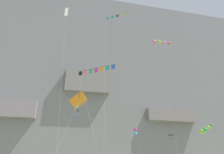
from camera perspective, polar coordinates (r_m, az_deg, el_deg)
The scene contains 9 objects.
cliff_face at distance 79.74m, azimuth -7.82°, elevation -1.87°, with size 180.00×28.71×66.20m.
kite_box_low_center at distance 46.21m, azimuth 6.73°, elevation -15.34°, with size 0.88×5.09×10.42m.
kite_delta_near_cliff at distance 41.18m, azimuth 16.57°, elevation -16.79°, with size 2.15×5.48×7.61m.
kite_windsock_low_left at distance 38.63m, azimuth 25.17°, elevation -13.61°, with size 1.80×4.06×8.95m.
kite_diamond_high_right at distance 36.84m, azimuth -13.04°, elevation 17.16°, with size 1.72×6.83×28.38m.
kite_banner_mid_right at distance 34.38m, azimuth 1.11°, elevation 14.48°, with size 4.08×2.46×26.56m.
kite_banner_upper_right at distance 24.13m, azimuth -4.56°, elevation 1.27°, with size 4.30×3.32×13.52m.
kite_windsock_low_right at distance 51.02m, azimuth 13.38°, elevation 9.71°, with size 5.08×2.90×31.14m.
kite_diamond_far_left at distance 24.12m, azimuth -9.76°, elevation -6.87°, with size 4.09×3.63×10.85m.
Camera 1 is at (-4.53, -11.65, 2.28)m, focal length 31.77 mm.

